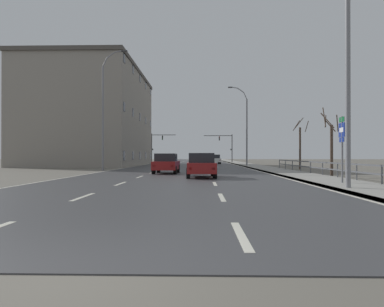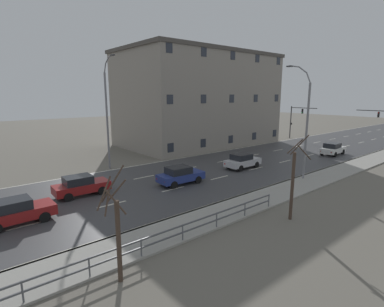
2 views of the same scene
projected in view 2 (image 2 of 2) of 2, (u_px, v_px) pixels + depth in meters
name	position (u px, v px, depth m)	size (l,w,h in m)	color
ground_plane	(282.00, 156.00, 38.10)	(160.00, 160.00, 0.12)	#666056
road_asphalt_strip	(327.00, 145.00, 45.60)	(14.00, 120.00, 0.03)	#3D3D3F
guardrail	(89.00, 264.00, 12.46)	(0.07, 25.09, 1.00)	#515459
street_lamp_midground	(305.00, 125.00, 26.48)	(2.50, 0.24, 10.32)	slate
street_lamp_left_bank	(107.00, 115.00, 30.08)	(2.41, 0.24, 11.40)	slate
traffic_signal_left	(295.00, 117.00, 51.57)	(4.80, 0.36, 5.68)	#38383A
car_near_left	(81.00, 185.00, 22.86)	(1.92, 4.15, 1.57)	maroon
car_near_right	(16.00, 211.00, 17.79)	(1.91, 4.14, 1.57)	maroon
car_far_left	(242.00, 161.00, 31.29)	(1.85, 4.10, 1.57)	#B7B7BC
car_mid_centre	(333.00, 149.00, 38.23)	(2.01, 4.19, 1.57)	silver
car_distant	(180.00, 175.00, 25.79)	(2.00, 4.18, 1.57)	navy
brick_building	(199.00, 99.00, 46.38)	(14.16, 23.94, 13.95)	gray
bare_tree_near	(117.00, 233.00, 12.05)	(1.28, 1.38, 4.88)	#423328
bare_tree_mid	(293.00, 182.00, 18.15)	(1.36, 1.40, 5.37)	#423328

